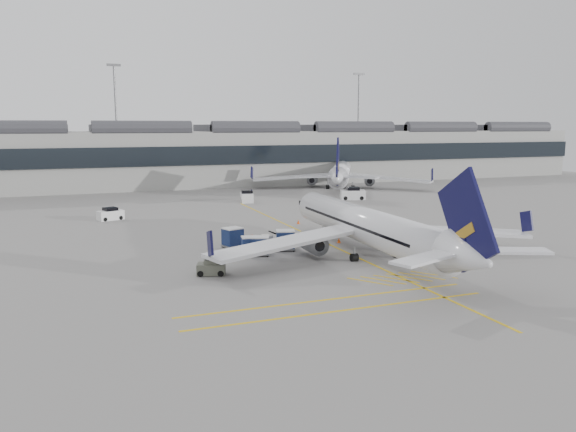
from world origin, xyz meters
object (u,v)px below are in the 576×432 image
object	(u,v)px
ramp_agent_b	(252,243)
belt_loader	(275,243)
ramp_agent_a	(287,241)
pushback_tug	(211,268)
baggage_cart_a	(250,245)
airliner_main	(369,227)

from	to	relation	value
ramp_agent_b	belt_loader	bearing A→B (deg)	165.82
ramp_agent_a	pushback_tug	size ratio (longest dim) A/B	0.60
ramp_agent_b	pushback_tug	size ratio (longest dim) A/B	0.63
baggage_cart_a	pushback_tug	bearing A→B (deg)	-121.99
belt_loader	baggage_cart_a	world-z (taller)	baggage_cart_a
belt_loader	baggage_cart_a	size ratio (longest dim) A/B	2.26
baggage_cart_a	ramp_agent_b	distance (m)	1.64
belt_loader	pushback_tug	xyz separation A→B (m)	(-8.42, -7.98, 0.07)
airliner_main	belt_loader	distance (m)	9.83
pushback_tug	belt_loader	bearing A→B (deg)	62.17
belt_loader	ramp_agent_b	distance (m)	2.78
airliner_main	belt_loader	xyz separation A→B (m)	(-7.05, 6.46, -2.26)
ramp_agent_a	airliner_main	bearing A→B (deg)	-77.89
airliner_main	pushback_tug	distance (m)	15.70
belt_loader	pushback_tug	bearing A→B (deg)	-140.82
ramp_agent_a	ramp_agent_b	world-z (taller)	ramp_agent_b
ramp_agent_b	baggage_cart_a	bearing A→B (deg)	38.77
airliner_main	baggage_cart_a	xyz separation A→B (m)	(-10.35, 4.28, -1.82)
belt_loader	ramp_agent_a	xyz separation A→B (m)	(0.87, -1.03, 0.28)
baggage_cart_a	pushback_tug	xyz separation A→B (m)	(-5.12, -5.79, -0.38)
pushback_tug	ramp_agent_b	bearing A→B (deg)	70.50
airliner_main	ramp_agent_b	xyz separation A→B (m)	(-9.72, 5.78, -1.95)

